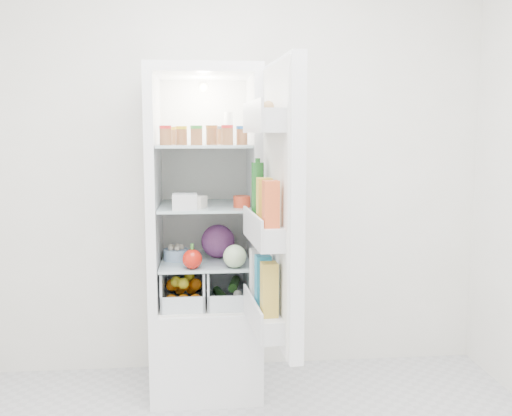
{
  "coord_description": "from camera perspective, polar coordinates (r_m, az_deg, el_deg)",
  "views": [
    {
      "loc": [
        -0.21,
        -1.95,
        1.45
      ],
      "look_at": [
        0.06,
        0.95,
        1.07
      ],
      "focal_mm": 40.0,
      "sensor_mm": 36.0,
      "label": 1
    }
  ],
  "objects": [
    {
      "name": "red_cabbage",
      "position": [
        3.23,
        -3.83,
        -3.33
      ],
      "size": [
        0.19,
        0.19,
        0.19
      ],
      "primitive_type": "sphere",
      "color": "#5F205B",
      "rests_on": "shelf_low"
    },
    {
      "name": "salad_bag",
      "position": [
        2.99,
        -2.14,
        -4.85
      ],
      "size": [
        0.12,
        0.12,
        0.12
      ],
      "primitive_type": "sphere",
      "color": "#AFCC99",
      "rests_on": "shelf_low"
    },
    {
      "name": "citrus_pile",
      "position": [
        3.23,
        -7.21,
        -8.08
      ],
      "size": [
        0.2,
        0.31,
        0.16
      ],
      "color": "orange",
      "rests_on": "refrigerator"
    },
    {
      "name": "shelf_top",
      "position": [
        3.13,
        -5.2,
        6.22
      ],
      "size": [
        0.49,
        0.53,
        0.02
      ],
      "primitive_type": "cube",
      "color": "#AAC3C7",
      "rests_on": "refrigerator"
    },
    {
      "name": "mushroom_bowl",
      "position": [
        3.21,
        -8.03,
        -4.64
      ],
      "size": [
        0.16,
        0.16,
        0.06
      ],
      "primitive_type": "cylinder",
      "rotation": [
        0.0,
        0.0,
        -0.27
      ],
      "color": "#98BAE3",
      "rests_on": "shelf_low"
    },
    {
      "name": "veg_pile",
      "position": [
        3.25,
        -2.76,
        -8.3
      ],
      "size": [
        0.16,
        0.3,
        0.1
      ],
      "color": "#1D4617",
      "rests_on": "refrigerator"
    },
    {
      "name": "shelf_low",
      "position": [
        3.21,
        -5.06,
        -5.28
      ],
      "size": [
        0.49,
        0.53,
        0.01
      ],
      "primitive_type": "cube",
      "color": "#AAC3C7",
      "rests_on": "refrigerator"
    },
    {
      "name": "tin_red",
      "position": [
        3.02,
        -1.42,
        0.65
      ],
      "size": [
        0.11,
        0.11,
        0.06
      ],
      "primitive_type": "cylinder",
      "rotation": [
        0.0,
        0.0,
        -0.18
      ],
      "color": "#B9351B",
      "rests_on": "shelf_mid"
    },
    {
      "name": "room_walls",
      "position": [
        1.96,
        0.84,
        11.69
      ],
      "size": [
        3.02,
        3.02,
        2.61
      ],
      "color": "silver",
      "rests_on": "ground"
    },
    {
      "name": "fridge_door",
      "position": [
        2.6,
        2.06,
        -0.35
      ],
      "size": [
        0.21,
        0.6,
        1.3
      ],
      "rotation": [
        0.0,
        0.0,
        1.64
      ],
      "color": "white",
      "rests_on": "refrigerator"
    },
    {
      "name": "tub_cream",
      "position": [
        3.01,
        -6.17,
        0.59
      ],
      "size": [
        0.14,
        0.14,
        0.06
      ],
      "primitive_type": "cube",
      "rotation": [
        0.0,
        0.0,
        -0.35
      ],
      "color": "white",
      "rests_on": "shelf_mid"
    },
    {
      "name": "refrigerator",
      "position": [
        3.29,
        -5.05,
        -6.32
      ],
      "size": [
        0.6,
        0.6,
        1.8
      ],
      "color": "white",
      "rests_on": "ground"
    },
    {
      "name": "crisper_right",
      "position": [
        3.24,
        -2.85,
        -7.49
      ],
      "size": [
        0.23,
        0.46,
        0.22
      ],
      "primitive_type": null,
      "color": "silver",
      "rests_on": "refrigerator"
    },
    {
      "name": "squeeze_bottle",
      "position": [
        3.22,
        -2.75,
        7.98
      ],
      "size": [
        0.05,
        0.05,
        0.18
      ],
      "primitive_type": "cylinder",
      "rotation": [
        0.0,
        0.0,
        -0.01
      ],
      "color": "white",
      "rests_on": "shelf_top"
    },
    {
      "name": "crisper_left",
      "position": [
        3.24,
        -7.22,
        -7.55
      ],
      "size": [
        0.23,
        0.46,
        0.22
      ],
      "primitive_type": null,
      "color": "silver",
      "rests_on": "refrigerator"
    },
    {
      "name": "tub_white",
      "position": [
        2.96,
        -7.14,
        0.64
      ],
      "size": [
        0.13,
        0.13,
        0.08
      ],
      "primitive_type": "cube",
      "rotation": [
        0.0,
        0.0,
        0.02
      ],
      "color": "silver",
      "rests_on": "shelf_mid"
    },
    {
      "name": "shelf_mid",
      "position": [
        3.16,
        -5.13,
        0.22
      ],
      "size": [
        0.49,
        0.53,
        0.02
      ],
      "primitive_type": "cube",
      "color": "#AAC3C7",
      "rests_on": "refrigerator"
    },
    {
      "name": "condiment_jars",
      "position": [
        3.07,
        -5.39,
        7.13
      ],
      "size": [
        0.46,
        0.34,
        0.08
      ],
      "color": "#B21919",
      "rests_on": "shelf_top"
    },
    {
      "name": "bell_pepper",
      "position": [
        2.99,
        -6.39,
        -5.1
      ],
      "size": [
        0.1,
        0.1,
        0.1
      ],
      "primitive_type": "sphere",
      "color": "red",
      "rests_on": "shelf_low"
    }
  ]
}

